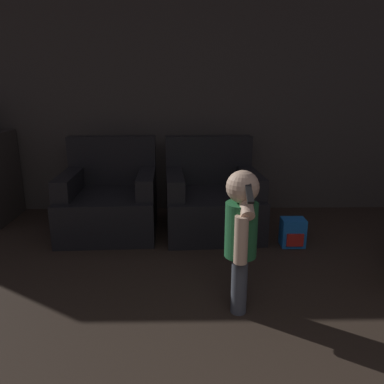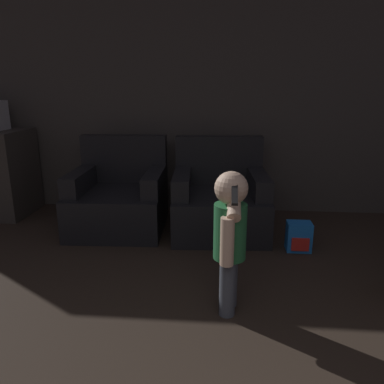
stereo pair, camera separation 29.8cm
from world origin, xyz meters
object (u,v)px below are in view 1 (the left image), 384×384
Objects in this scene: armchair_left at (110,200)px; armchair_right at (212,200)px; person_toddler at (241,230)px; toy_backpack at (293,233)px.

armchair_left is 0.98× the size of armchair_right.
person_toddler is 1.25m from toy_backpack.
armchair_left is 1.02× the size of person_toddler.
person_toddler is (0.08, -1.44, 0.24)m from armchair_right.
toy_backpack is (0.71, -0.44, -0.18)m from armchair_right.
armchair_right is at bearing -168.80° from person_toddler.
armchair_right is at bearing -2.47° from armchair_left.
toy_backpack is at bearing 155.51° from person_toddler.
person_toddler is at bearing -54.86° from armchair_left.
armchair_left reaches higher than toy_backpack.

